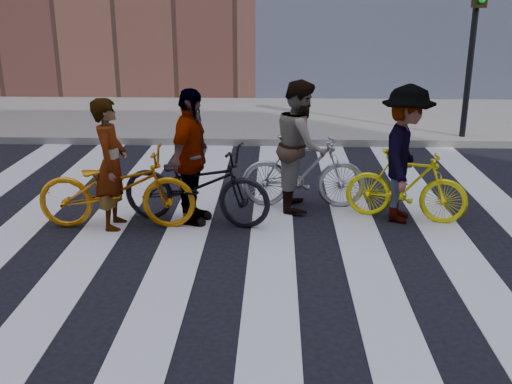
# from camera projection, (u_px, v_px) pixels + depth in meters

# --- Properties ---
(ground) EXTENTS (100.00, 100.00, 0.00)m
(ground) POSITION_uv_depth(u_px,v_px,m) (227.00, 245.00, 7.33)
(ground) COLOR black
(ground) RESTS_ON ground
(sidewalk_far) EXTENTS (100.00, 5.00, 0.15)m
(sidewalk_far) POSITION_uv_depth(u_px,v_px,m) (252.00, 118.00, 14.42)
(sidewalk_far) COLOR gray
(sidewalk_far) RESTS_ON ground
(zebra_crosswalk) EXTENTS (8.25, 10.00, 0.01)m
(zebra_crosswalk) POSITION_uv_depth(u_px,v_px,m) (227.00, 244.00, 7.33)
(zebra_crosswalk) COLOR silver
(zebra_crosswalk) RESTS_ON ground
(traffic_signal) EXTENTS (0.22, 0.42, 3.33)m
(traffic_signal) POSITION_uv_depth(u_px,v_px,m) (475.00, 29.00, 11.52)
(traffic_signal) COLOR black
(traffic_signal) RESTS_ON ground
(bike_yellow_left) EXTENTS (2.05, 0.78, 1.07)m
(bike_yellow_left) POSITION_uv_depth(u_px,v_px,m) (117.00, 188.00, 7.73)
(bike_yellow_left) COLOR orange
(bike_yellow_left) RESTS_ON ground
(bike_silver_mid) EXTENTS (1.77, 0.54, 1.06)m
(bike_silver_mid) POSITION_uv_depth(u_px,v_px,m) (303.00, 171.00, 8.48)
(bike_silver_mid) COLOR #9D9FA6
(bike_silver_mid) RESTS_ON ground
(bike_yellow_right) EXTENTS (1.67, 0.89, 0.97)m
(bike_yellow_right) POSITION_uv_depth(u_px,v_px,m) (406.00, 186.00, 8.00)
(bike_yellow_right) COLOR yellow
(bike_yellow_right) RESTS_ON ground
(bike_dark_rear) EXTENTS (2.14, 1.14, 1.07)m
(bike_dark_rear) POSITION_uv_depth(u_px,v_px,m) (196.00, 185.00, 7.89)
(bike_dark_rear) COLOR black
(bike_dark_rear) RESTS_ON ground
(rider_left) EXTENTS (0.43, 0.64, 1.71)m
(rider_left) POSITION_uv_depth(u_px,v_px,m) (111.00, 164.00, 7.63)
(rider_left) COLOR slate
(rider_left) RESTS_ON ground
(rider_mid) EXTENTS (0.71, 0.90, 1.82)m
(rider_mid) POSITION_uv_depth(u_px,v_px,m) (301.00, 145.00, 8.36)
(rider_mid) COLOR slate
(rider_mid) RESTS_ON ground
(rider_right) EXTENTS (0.99, 1.33, 1.83)m
(rider_right) POSITION_uv_depth(u_px,v_px,m) (405.00, 154.00, 7.87)
(rider_right) COLOR slate
(rider_right) RESTS_ON ground
(rider_rear) EXTENTS (0.66, 1.13, 1.80)m
(rider_rear) POSITION_uv_depth(u_px,v_px,m) (191.00, 158.00, 7.77)
(rider_rear) COLOR slate
(rider_rear) RESTS_ON ground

